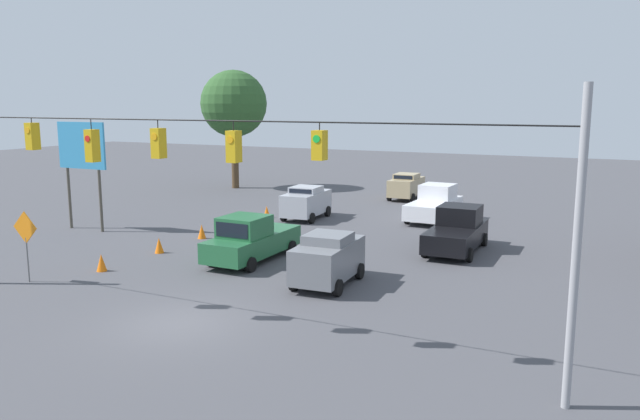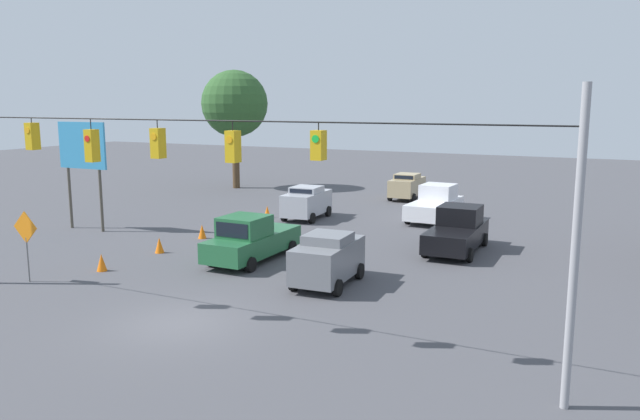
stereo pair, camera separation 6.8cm
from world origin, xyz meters
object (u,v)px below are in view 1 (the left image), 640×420
(sedan_grey_crossing_near, at_px, (328,258))
(traffic_cone_fifth, at_px, (267,212))
(sedan_silver_withflow_far, at_px, (306,202))
(pickup_truck_black_oncoming_far, at_px, (457,231))
(work_zone_sign, at_px, (26,233))
(pickup_truck_green_withflow_mid, at_px, (251,240))
(traffic_cone_third, at_px, (202,232))
(traffic_cone_nearest, at_px, (101,263))
(traffic_cone_fourth, at_px, (237,220))
(pickup_truck_white_oncoming_deep, at_px, (435,204))
(traffic_cone_second, at_px, (159,245))
(traffic_cone_farthest, at_px, (293,203))
(sedan_tan_withflow_deep, at_px, (406,186))
(roadside_billboard, at_px, (82,154))
(tree_horizon_left, at_px, (234,104))
(overhead_signal_span, at_px, (157,178))

(sedan_grey_crossing_near, distance_m, traffic_cone_fifth, 14.70)
(sedan_silver_withflow_far, relative_size, traffic_cone_fifth, 5.43)
(pickup_truck_black_oncoming_far, height_order, work_zone_sign, work_zone_sign)
(pickup_truck_green_withflow_mid, distance_m, traffic_cone_third, 5.60)
(work_zone_sign, bearing_deg, traffic_cone_fifth, -95.13)
(traffic_cone_fifth, bearing_deg, work_zone_sign, 84.87)
(traffic_cone_fifth, bearing_deg, traffic_cone_nearest, 89.85)
(traffic_cone_fourth, bearing_deg, pickup_truck_white_oncoming_deep, -144.62)
(traffic_cone_second, distance_m, traffic_cone_farthest, 13.81)
(work_zone_sign, bearing_deg, sedan_tan_withflow_deep, -104.30)
(sedan_silver_withflow_far, xyz_separation_m, sedan_grey_crossing_near, (-7.07, 12.04, 0.02))
(traffic_cone_fifth, bearing_deg, sedan_silver_withflow_far, -161.99)
(traffic_cone_fourth, distance_m, traffic_cone_fifth, 3.14)
(sedan_tan_withflow_deep, bearing_deg, pickup_truck_white_oncoming_deep, 119.79)
(sedan_grey_crossing_near, height_order, traffic_cone_fourth, sedan_grey_crossing_near)
(roadside_billboard, bearing_deg, work_zone_sign, 123.97)
(pickup_truck_black_oncoming_far, xyz_separation_m, traffic_cone_farthest, (12.74, -7.27, -0.61))
(pickup_truck_white_oncoming_deep, distance_m, tree_horizon_left, 20.78)
(overhead_signal_span, distance_m, pickup_truck_black_oncoming_far, 15.97)
(pickup_truck_white_oncoming_deep, xyz_separation_m, roadside_billboard, (16.74, 11.25, 3.28))
(traffic_cone_second, relative_size, traffic_cone_fourth, 1.00)
(traffic_cone_second, distance_m, roadside_billboard, 8.61)
(sedan_grey_crossing_near, distance_m, roadside_billboard, 17.34)
(work_zone_sign, bearing_deg, sedan_grey_crossing_near, -156.10)
(pickup_truck_green_withflow_mid, distance_m, traffic_cone_nearest, 6.40)
(sedan_silver_withflow_far, distance_m, tree_horizon_left, 16.22)
(sedan_grey_crossing_near, height_order, tree_horizon_left, tree_horizon_left)
(pickup_truck_green_withflow_mid, height_order, pickup_truck_black_oncoming_far, same)
(sedan_silver_withflow_far, bearing_deg, traffic_cone_third, 72.00)
(overhead_signal_span, bearing_deg, traffic_cone_third, -58.85)
(sedan_silver_withflow_far, relative_size, traffic_cone_fourth, 5.43)
(sedan_tan_withflow_deep, height_order, traffic_cone_nearest, sedan_tan_withflow_deep)
(sedan_tan_withflow_deep, relative_size, tree_horizon_left, 0.41)
(sedan_silver_withflow_far, xyz_separation_m, roadside_billboard, (9.55, 8.28, 3.23))
(sedan_silver_withflow_far, relative_size, work_zone_sign, 1.41)
(pickup_truck_black_oncoming_far, height_order, traffic_cone_second, pickup_truck_black_oncoming_far)
(pickup_truck_green_withflow_mid, xyz_separation_m, traffic_cone_second, (4.71, 0.62, -0.61))
(sedan_tan_withflow_deep, distance_m, traffic_cone_nearest, 25.14)
(traffic_cone_fourth, height_order, traffic_cone_fifth, same)
(pickup_truck_black_oncoming_far, relative_size, traffic_cone_third, 7.28)
(traffic_cone_third, height_order, roadside_billboard, roadside_billboard)
(work_zone_sign, bearing_deg, traffic_cone_second, -103.75)
(sedan_grey_crossing_near, distance_m, work_zone_sign, 11.90)
(pickup_truck_black_oncoming_far, bearing_deg, pickup_truck_white_oncoming_deep, -67.05)
(sedan_silver_withflow_far, height_order, traffic_cone_fourth, sedan_silver_withflow_far)
(sedan_silver_withflow_far, relative_size, traffic_cone_second, 5.43)
(traffic_cone_nearest, xyz_separation_m, traffic_cone_third, (0.01, -7.05, 0.00))
(overhead_signal_span, xyz_separation_m, pickup_truck_green_withflow_mid, (2.05, -8.47, -3.80))
(pickup_truck_green_withflow_mid, xyz_separation_m, work_zone_sign, (6.18, 6.66, 1.01))
(sedan_tan_withflow_deep, distance_m, roadside_billboard, 22.58)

